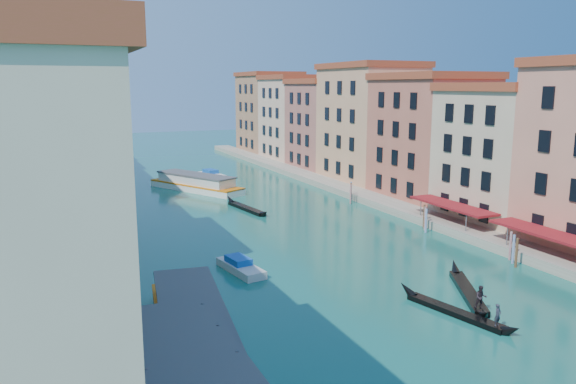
{
  "coord_description": "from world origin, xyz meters",
  "views": [
    {
      "loc": [
        -21.85,
        -13.7,
        17.11
      ],
      "look_at": [
        1.07,
        39.73,
        6.09
      ],
      "focal_mm": 35.0,
      "sensor_mm": 36.0,
      "label": 1
    }
  ],
  "objects_px": {
    "vaporetto_near": "(193,330)",
    "gondola_right": "(469,290)",
    "vaporetto_far": "(196,183)",
    "gondola_fore": "(455,310)"
  },
  "relations": [
    {
      "from": "vaporetto_near",
      "to": "gondola_right",
      "type": "relative_size",
      "value": 1.76
    },
    {
      "from": "vaporetto_far",
      "to": "gondola_fore",
      "type": "distance_m",
      "value": 58.6
    },
    {
      "from": "vaporetto_far",
      "to": "gondola_right",
      "type": "bearing_deg",
      "value": -108.61
    },
    {
      "from": "gondola_right",
      "to": "vaporetto_far",
      "type": "bearing_deg",
      "value": 127.1
    },
    {
      "from": "vaporetto_near",
      "to": "gondola_right",
      "type": "xyz_separation_m",
      "value": [
        23.25,
        0.45,
        -0.85
      ]
    },
    {
      "from": "vaporetto_far",
      "to": "gondola_fore",
      "type": "height_order",
      "value": "vaporetto_far"
    },
    {
      "from": "gondola_fore",
      "to": "gondola_right",
      "type": "height_order",
      "value": "gondola_right"
    },
    {
      "from": "gondola_fore",
      "to": "gondola_right",
      "type": "bearing_deg",
      "value": 22.8
    },
    {
      "from": "vaporetto_far",
      "to": "gondola_right",
      "type": "height_order",
      "value": "vaporetto_far"
    },
    {
      "from": "vaporetto_near",
      "to": "gondola_fore",
      "type": "xyz_separation_m",
      "value": [
        19.62,
        -2.22,
        -0.95
      ]
    }
  ]
}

